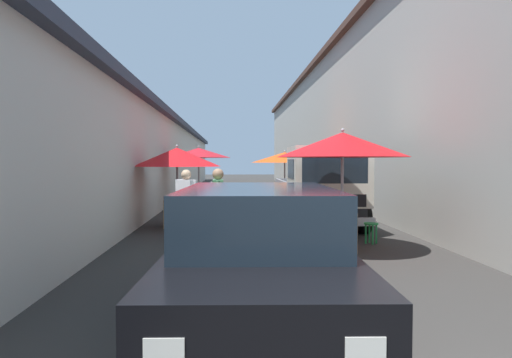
{
  "coord_description": "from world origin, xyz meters",
  "views": [
    {
      "loc": [
        -2.79,
        0.93,
        1.72
      ],
      "look_at": [
        10.89,
        0.14,
        1.19
      ],
      "focal_mm": 31.68,
      "sensor_mm": 36.0,
      "label": 1
    }
  ],
  "objects_px": {
    "fruit_stall_far_left": "(199,159)",
    "fruit_stall_near_left": "(341,156)",
    "parked_scooter": "(214,204)",
    "fruit_stall_near_right": "(284,163)",
    "delivery_truck": "(322,189)",
    "plastic_stool": "(371,228)",
    "hatchback_car": "(258,258)",
    "fruit_stall_mid_lane": "(177,164)",
    "vendor_by_crates": "(186,201)",
    "vendor_in_shade": "(218,204)"
  },
  "relations": [
    {
      "from": "fruit_stall_mid_lane",
      "to": "delivery_truck",
      "type": "bearing_deg",
      "value": -101.52
    },
    {
      "from": "fruit_stall_near_left",
      "to": "hatchback_car",
      "type": "height_order",
      "value": "fruit_stall_near_left"
    },
    {
      "from": "delivery_truck",
      "to": "fruit_stall_near_left",
      "type": "bearing_deg",
      "value": 175.81
    },
    {
      "from": "fruit_stall_near_left",
      "to": "parked_scooter",
      "type": "xyz_separation_m",
      "value": [
        5.15,
        2.6,
        -1.38
      ]
    },
    {
      "from": "fruit_stall_mid_lane",
      "to": "vendor_by_crates",
      "type": "relative_size",
      "value": 1.48
    },
    {
      "from": "fruit_stall_near_right",
      "to": "delivery_truck",
      "type": "bearing_deg",
      "value": -177.99
    },
    {
      "from": "hatchback_car",
      "to": "vendor_by_crates",
      "type": "xyz_separation_m",
      "value": [
        4.92,
        1.2,
        0.15
      ]
    },
    {
      "from": "fruit_stall_near_left",
      "to": "vendor_in_shade",
      "type": "bearing_deg",
      "value": 84.77
    },
    {
      "from": "fruit_stall_near_left",
      "to": "delivery_truck",
      "type": "height_order",
      "value": "fruit_stall_near_left"
    },
    {
      "from": "delivery_truck",
      "to": "parked_scooter",
      "type": "height_order",
      "value": "delivery_truck"
    },
    {
      "from": "fruit_stall_far_left",
      "to": "vendor_in_shade",
      "type": "relative_size",
      "value": 1.47
    },
    {
      "from": "fruit_stall_near_left",
      "to": "delivery_truck",
      "type": "xyz_separation_m",
      "value": [
        2.77,
        -0.2,
        -0.79
      ]
    },
    {
      "from": "fruit_stall_far_left",
      "to": "fruit_stall_mid_lane",
      "type": "relative_size",
      "value": 1.02
    },
    {
      "from": "fruit_stall_far_left",
      "to": "hatchback_car",
      "type": "height_order",
      "value": "fruit_stall_far_left"
    },
    {
      "from": "fruit_stall_near_left",
      "to": "parked_scooter",
      "type": "height_order",
      "value": "fruit_stall_near_left"
    },
    {
      "from": "fruit_stall_mid_lane",
      "to": "parked_scooter",
      "type": "bearing_deg",
      "value": -28.98
    },
    {
      "from": "fruit_stall_near_right",
      "to": "parked_scooter",
      "type": "bearing_deg",
      "value": 145.75
    },
    {
      "from": "vendor_by_crates",
      "to": "vendor_in_shade",
      "type": "xyz_separation_m",
      "value": [
        -0.8,
        -0.68,
        0.02
      ]
    },
    {
      "from": "fruit_stall_near_right",
      "to": "fruit_stall_mid_lane",
      "type": "height_order",
      "value": "same"
    },
    {
      "from": "plastic_stool",
      "to": "vendor_in_shade",
      "type": "bearing_deg",
      "value": 100.36
    },
    {
      "from": "fruit_stall_near_right",
      "to": "plastic_stool",
      "type": "distance_m",
      "value": 8.31
    },
    {
      "from": "hatchback_car",
      "to": "vendor_by_crates",
      "type": "relative_size",
      "value": 2.56
    },
    {
      "from": "fruit_stall_mid_lane",
      "to": "fruit_stall_near_left",
      "type": "relative_size",
      "value": 0.92
    },
    {
      "from": "delivery_truck",
      "to": "hatchback_car",
      "type": "bearing_deg",
      "value": 163.17
    },
    {
      "from": "fruit_stall_near_right",
      "to": "hatchback_car",
      "type": "bearing_deg",
      "value": 172.02
    },
    {
      "from": "fruit_stall_near_right",
      "to": "parked_scooter",
      "type": "height_order",
      "value": "fruit_stall_near_right"
    },
    {
      "from": "fruit_stall_far_left",
      "to": "parked_scooter",
      "type": "bearing_deg",
      "value": -168.31
    },
    {
      "from": "fruit_stall_near_left",
      "to": "vendor_in_shade",
      "type": "height_order",
      "value": "fruit_stall_near_left"
    },
    {
      "from": "vendor_by_crates",
      "to": "plastic_stool",
      "type": "bearing_deg",
      "value": -93.17
    },
    {
      "from": "fruit_stall_near_right",
      "to": "parked_scooter",
      "type": "xyz_separation_m",
      "value": [
        -3.8,
        2.59,
        -1.23
      ]
    },
    {
      "from": "fruit_stall_near_left",
      "to": "plastic_stool",
      "type": "xyz_separation_m",
      "value": [
        0.8,
        -0.85,
        -1.5
      ]
    },
    {
      "from": "fruit_stall_mid_lane",
      "to": "delivery_truck",
      "type": "xyz_separation_m",
      "value": [
        -0.76,
        -3.7,
        -0.63
      ]
    },
    {
      "from": "fruit_stall_far_left",
      "to": "fruit_stall_near_right",
      "type": "bearing_deg",
      "value": -77.31
    },
    {
      "from": "fruit_stall_mid_lane",
      "to": "parked_scooter",
      "type": "xyz_separation_m",
      "value": [
        1.62,
        -0.9,
        -1.22
      ]
    },
    {
      "from": "fruit_stall_near_right",
      "to": "delivery_truck",
      "type": "relative_size",
      "value": 0.53
    },
    {
      "from": "parked_scooter",
      "to": "fruit_stall_mid_lane",
      "type": "bearing_deg",
      "value": 151.02
    },
    {
      "from": "fruit_stall_near_right",
      "to": "fruit_stall_near_left",
      "type": "relative_size",
      "value": 1.05
    },
    {
      "from": "plastic_stool",
      "to": "hatchback_car",
      "type": "bearing_deg",
      "value": 150.49
    },
    {
      "from": "fruit_stall_mid_lane",
      "to": "parked_scooter",
      "type": "distance_m",
      "value": 2.22
    },
    {
      "from": "fruit_stall_far_left",
      "to": "fruit_stall_near_left",
      "type": "height_order",
      "value": "fruit_stall_near_left"
    },
    {
      "from": "fruit_stall_mid_lane",
      "to": "vendor_by_crates",
      "type": "distance_m",
      "value": 2.68
    },
    {
      "from": "hatchback_car",
      "to": "parked_scooter",
      "type": "distance_m",
      "value": 9.1
    },
    {
      "from": "fruit_stall_near_left",
      "to": "parked_scooter",
      "type": "distance_m",
      "value": 5.93
    },
    {
      "from": "fruit_stall_mid_lane",
      "to": "plastic_stool",
      "type": "height_order",
      "value": "fruit_stall_mid_lane"
    },
    {
      "from": "hatchback_car",
      "to": "vendor_in_shade",
      "type": "xyz_separation_m",
      "value": [
        4.12,
        0.52,
        0.18
      ]
    },
    {
      "from": "fruit_stall_mid_lane",
      "to": "delivery_truck",
      "type": "relative_size",
      "value": 0.47
    },
    {
      "from": "vendor_by_crates",
      "to": "hatchback_car",
      "type": "bearing_deg",
      "value": -166.27
    },
    {
      "from": "fruit_stall_near_left",
      "to": "vendor_in_shade",
      "type": "xyz_separation_m",
      "value": [
        0.21,
        2.34,
        -0.91
      ]
    },
    {
      "from": "vendor_by_crates",
      "to": "fruit_stall_mid_lane",
      "type": "bearing_deg",
      "value": 10.83
    },
    {
      "from": "hatchback_car",
      "to": "fruit_stall_near_left",
      "type": "bearing_deg",
      "value": -24.93
    }
  ]
}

